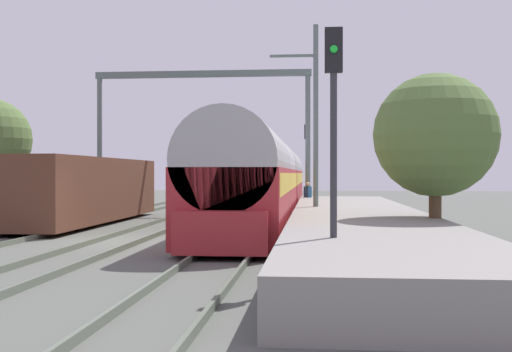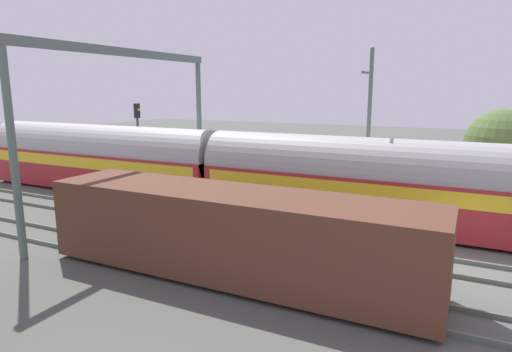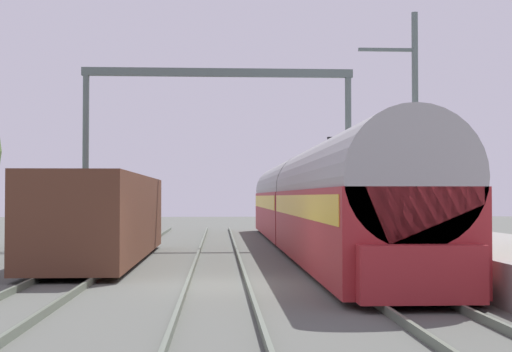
% 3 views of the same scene
% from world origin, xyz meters
% --- Properties ---
extents(ground, '(120.00, 120.00, 0.00)m').
position_xyz_m(ground, '(0.00, 0.00, 0.00)').
color(ground, '#52554E').
extents(track_far_west, '(1.52, 60.00, 0.16)m').
position_xyz_m(track_far_west, '(-3.82, 0.00, 0.08)').
color(track_far_west, '#596354').
rests_on(track_far_west, ground).
extents(track_west, '(1.52, 60.00, 0.16)m').
position_xyz_m(track_west, '(0.00, 0.00, 0.08)').
color(track_west, '#596354').
rests_on(track_west, ground).
extents(track_east, '(1.52, 60.00, 0.16)m').
position_xyz_m(track_east, '(3.82, 0.00, 0.08)').
color(track_east, '#596354').
rests_on(track_east, ground).
extents(platform, '(4.40, 28.00, 0.90)m').
position_xyz_m(platform, '(7.64, 2.00, 0.45)').
color(platform, gray).
rests_on(platform, ground).
extents(passenger_train, '(2.93, 32.85, 3.82)m').
position_xyz_m(passenger_train, '(3.82, 12.05, 1.97)').
color(passenger_train, maroon).
rests_on(passenger_train, ground).
extents(freight_car, '(2.80, 13.00, 2.70)m').
position_xyz_m(freight_car, '(-3.82, 6.84, 1.47)').
color(freight_car, '#563323').
rests_on(freight_car, ground).
extents(person_crossing, '(0.44, 0.46, 1.73)m').
position_xyz_m(person_crossing, '(5.81, 14.21, 1.03)').
color(person_crossing, black).
rests_on(person_crossing, ground).
extents(railway_signal_near, '(0.36, 0.30, 5.13)m').
position_xyz_m(railway_signal_near, '(6.54, -7.09, 3.28)').
color(railway_signal_near, '#2D2D33').
rests_on(railway_signal_near, ground).
extents(railway_signal_far, '(0.36, 0.30, 5.20)m').
position_xyz_m(railway_signal_far, '(5.74, 18.95, 3.32)').
color(railway_signal_far, '#2D2D33').
rests_on(railway_signal_far, ground).
extents(catenary_gantry, '(12.04, 0.28, 7.86)m').
position_xyz_m(catenary_gantry, '(0.00, 14.43, 5.59)').
color(catenary_gantry, '#566663').
rests_on(catenary_gantry, ground).
extents(catenary_pole_east_mid, '(1.90, 0.20, 8.00)m').
position_xyz_m(catenary_pole_east_mid, '(6.17, 4.79, 4.15)').
color(catenary_pole_east_mid, '#566663').
rests_on(catenary_pole_east_mid, ground).
extents(tree_east_background, '(3.59, 3.59, 5.11)m').
position_xyz_m(tree_east_background, '(9.66, -1.19, 3.30)').
color(tree_east_background, '#4C3826').
rests_on(tree_east_background, ground).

